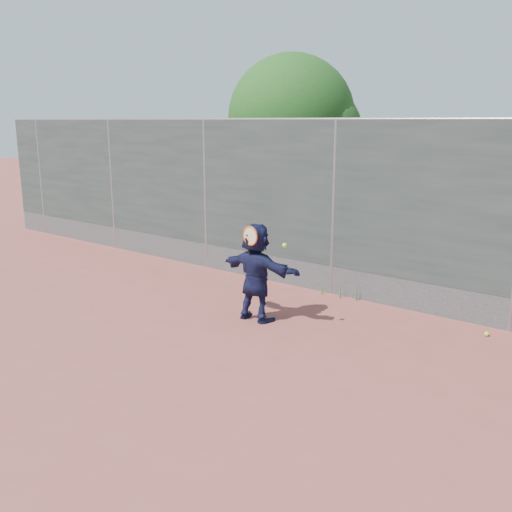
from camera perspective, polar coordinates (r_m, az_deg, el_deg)
The scene contains 7 objects.
ground at distance 7.58m, azimuth -6.49°, elevation -9.85°, with size 80.00×80.00×0.00m, color #9E4C42.
player at distance 8.59m, azimuth 0.00°, elevation -1.63°, with size 1.40×0.44×1.50m, color #161A3E.
ball_ground at distance 8.78m, azimuth 22.08°, elevation -7.23°, with size 0.07×0.07×0.07m, color #B7E933.
fence at distance 9.85m, azimuth 7.78°, elevation 5.13°, with size 20.00×0.06×3.03m.
swing_action at distance 8.24m, azimuth -0.26°, elevation 1.82°, with size 0.77×0.13×0.51m.
tree_left at distance 13.85m, azimuth 4.19°, elevation 13.21°, with size 3.15×3.00×4.53m.
weed_clump at distance 9.92m, azimuth 8.63°, elevation -3.42°, with size 0.68×0.07×0.30m.
Camera 1 is at (4.95, -4.90, 2.98)m, focal length 40.00 mm.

